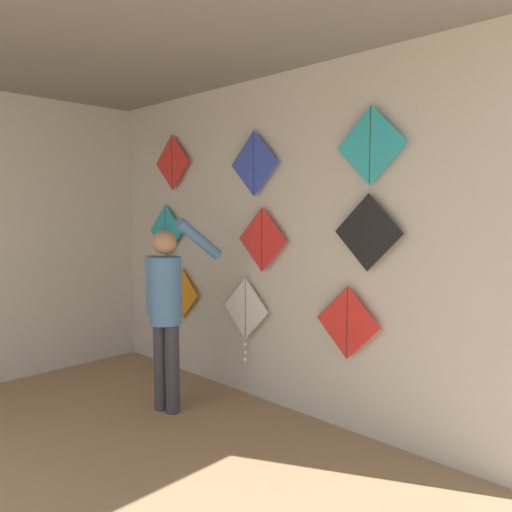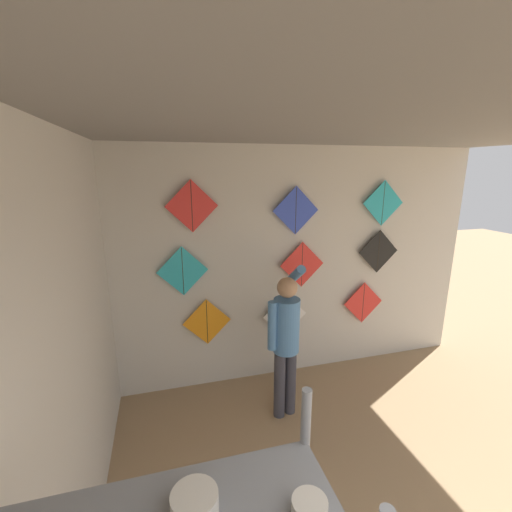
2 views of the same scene
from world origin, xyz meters
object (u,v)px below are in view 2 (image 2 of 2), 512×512
kite_0 (207,322)px  kite_2 (363,303)px  kite_7 (296,210)px  kite_6 (192,206)px  shopkeeper (286,335)px  kite_8 (383,203)px  kite_3 (183,271)px  kite_5 (378,252)px  kite_1 (285,318)px  kite_4 (302,265)px

kite_0 → kite_2: bearing=0.0°
kite_2 → kite_7: (-0.97, 0.00, 1.23)m
kite_2 → kite_6: bearing=180.0°
shopkeeper → kite_8: kite_8 is taller
kite_3 → kite_5: 2.43m
kite_0 → kite_8: kite_8 is taller
shopkeeper → kite_1: shopkeeper is taller
kite_7 → kite_8: bearing=0.0°
kite_2 → kite_4: kite_4 is taller
kite_5 → kite_6: 2.38m
kite_7 → kite_4: bearing=0.0°
kite_0 → kite_8: (2.19, 0.00, 1.30)m
kite_7 → kite_2: bearing=0.0°
kite_4 → kite_3: bearing=180.0°
kite_1 → kite_3: kite_3 is taller
kite_3 → kite_8: size_ratio=1.00×
kite_0 → kite_3: kite_3 is taller
kite_1 → kite_7: (0.10, 0.00, 1.31)m
kite_3 → kite_6: (0.13, 0.00, 0.70)m
kite_0 → kite_8: bearing=0.0°
kite_2 → kite_7: kite_7 is taller
kite_2 → kite_8: bearing=0.0°
kite_4 → kite_6: size_ratio=1.00×
kite_1 → kite_3: size_ratio=1.38×
kite_4 → kite_5: bearing=0.0°
kite_2 → kite_0: bearing=180.0°
kite_8 → kite_6: bearing=180.0°
kite_0 → kite_5: size_ratio=1.00×
kite_0 → kite_2: kite_2 is taller
kite_0 → kite_4: kite_4 is taller
kite_0 → kite_5: kite_5 is taller
kite_3 → kite_4: bearing=0.0°
kite_2 → kite_8: size_ratio=1.00×
kite_1 → kite_3: 1.38m
kite_4 → shopkeeper: bearing=-123.2°
kite_2 → kite_7: size_ratio=1.00×
kite_0 → kite_8: size_ratio=1.00×
kite_6 → kite_7: bearing=0.0°
kite_1 → kite_3: (-1.19, 0.00, 0.70)m
kite_6 → kite_2: bearing=0.0°
kite_4 → kite_6: bearing=180.0°
shopkeeper → kite_2: (1.32, 0.68, -0.06)m
kite_7 → kite_0: bearing=180.0°
kite_2 → kite_1: bearing=-179.9°
kite_5 → kite_8: bearing=0.0°
kite_4 → kite_5: 1.04m
kite_0 → kite_3: bearing=180.0°
kite_4 → kite_6: kite_6 is taller
kite_6 → kite_8: size_ratio=1.00×
kite_5 → kite_1: bearing=-180.0°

